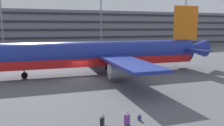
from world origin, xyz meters
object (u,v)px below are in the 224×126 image
at_px(suitcase_scuffed, 102,122).
at_px(backpack_upright, 139,117).
at_px(suitcase_silver, 127,119).
at_px(airliner, 106,55).

relative_size(suitcase_scuffed, backpack_upright, 2.03).
relative_size(suitcase_scuffed, suitcase_silver, 0.96).
relative_size(suitcase_silver, backpack_upright, 2.12).
distance_m(airliner, suitcase_silver, 20.07).
height_order(airliner, backpack_upright, airliner).
relative_size(airliner, suitcase_scuffed, 37.96).
distance_m(suitcase_scuffed, suitcase_silver, 1.93).
relative_size(airliner, suitcase_silver, 36.42).
distance_m(airliner, backpack_upright, 19.35).
xyz_separation_m(suitcase_silver, backpack_upright, (1.28, 0.53, -0.22)).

